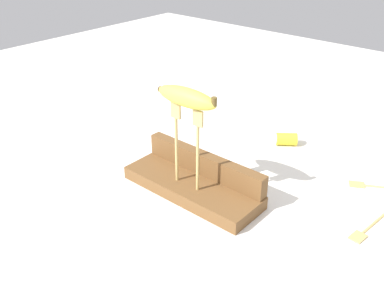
# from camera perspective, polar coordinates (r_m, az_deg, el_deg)

# --- Properties ---
(ground_plane) EXTENTS (3.00, 3.00, 0.00)m
(ground_plane) POSITION_cam_1_polar(r_m,az_deg,el_deg) (1.05, 0.00, -6.35)
(ground_plane) COLOR silver
(wooden_board) EXTENTS (0.34, 0.12, 0.03)m
(wooden_board) POSITION_cam_1_polar(r_m,az_deg,el_deg) (1.04, 0.00, -5.63)
(wooden_board) COLOR brown
(wooden_board) RESTS_ON ground
(board_backstop) EXTENTS (0.34, 0.03, 0.05)m
(board_backstop) POSITION_cam_1_polar(r_m,az_deg,el_deg) (1.05, 1.69, -2.59)
(board_backstop) COLOR brown
(board_backstop) RESTS_ON wooden_board
(fork_stand_center) EXTENTS (0.09, 0.01, 0.20)m
(fork_stand_center) POSITION_cam_1_polar(r_m,az_deg,el_deg) (0.96, -0.68, 0.54)
(fork_stand_center) COLOR tan
(fork_stand_center) RESTS_ON wooden_board
(banana_raised_center) EXTENTS (0.16, 0.05, 0.04)m
(banana_raised_center) POSITION_cam_1_polar(r_m,az_deg,el_deg) (0.92, -0.72, 6.12)
(banana_raised_center) COLOR #DBD147
(banana_raised_center) RESTS_ON fork_stand_center
(fork_fallen_near) EXTENTS (0.04, 0.19, 0.01)m
(fork_fallen_near) POSITION_cam_1_polar(r_m,az_deg,el_deg) (1.02, 22.27, -9.81)
(fork_fallen_near) COLOR tan
(fork_fallen_near) RESTS_ON ground
(fork_fallen_far) EXTENTS (0.17, 0.10, 0.01)m
(fork_fallen_far) POSITION_cam_1_polar(r_m,az_deg,el_deg) (1.16, 23.01, -5.05)
(fork_fallen_far) COLOR tan
(fork_fallen_far) RESTS_ON ground
(banana_chunk_near) EXTENTS (0.07, 0.06, 0.04)m
(banana_chunk_near) POSITION_cam_1_polar(r_m,az_deg,el_deg) (1.28, 12.18, 0.63)
(banana_chunk_near) COLOR yellow
(banana_chunk_near) RESTS_ON ground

